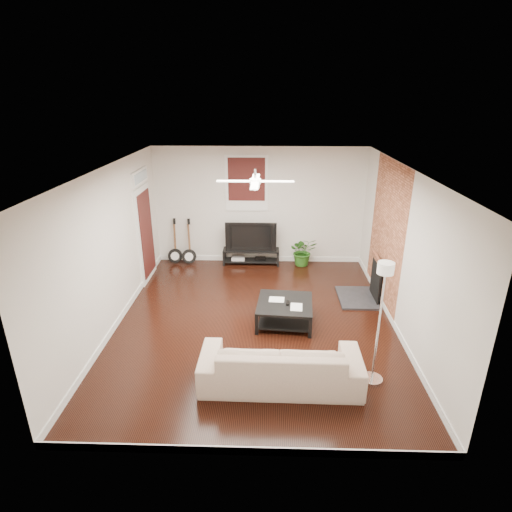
% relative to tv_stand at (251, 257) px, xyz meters
% --- Properties ---
extents(room, '(5.01, 6.01, 2.81)m').
position_rel_tv_stand_xyz_m(room, '(0.19, -2.78, 1.21)').
color(room, black).
rests_on(room, ground).
extents(brick_accent, '(0.02, 2.20, 2.80)m').
position_rel_tv_stand_xyz_m(brick_accent, '(2.68, -1.78, 1.21)').
color(brick_accent, brown).
rests_on(brick_accent, floor).
extents(fireplace, '(0.80, 1.10, 0.92)m').
position_rel_tv_stand_xyz_m(fireplace, '(2.39, -1.78, 0.27)').
color(fireplace, black).
rests_on(fireplace, floor).
extents(window_back, '(1.00, 0.06, 1.30)m').
position_rel_tv_stand_xyz_m(window_back, '(-0.11, 0.19, 1.76)').
color(window_back, '#340F0E').
rests_on(window_back, wall_back).
extents(door_left, '(0.08, 1.00, 2.50)m').
position_rel_tv_stand_xyz_m(door_left, '(-2.27, -0.88, 1.06)').
color(door_left, white).
rests_on(door_left, wall_left).
extents(tv_stand, '(1.36, 0.36, 0.38)m').
position_rel_tv_stand_xyz_m(tv_stand, '(0.00, 0.00, 0.00)').
color(tv_stand, black).
rests_on(tv_stand, floor).
extents(tv, '(1.22, 0.16, 0.70)m').
position_rel_tv_stand_xyz_m(tv, '(0.00, 0.02, 0.54)').
color(tv, black).
rests_on(tv, tv_stand).
extents(coffee_table, '(1.06, 1.06, 0.41)m').
position_rel_tv_stand_xyz_m(coffee_table, '(0.73, -2.77, 0.02)').
color(coffee_table, black).
rests_on(coffee_table, floor).
extents(sofa, '(2.31, 0.93, 0.67)m').
position_rel_tv_stand_xyz_m(sofa, '(0.61, -4.46, 0.14)').
color(sofa, tan).
rests_on(sofa, floor).
extents(floor_lamp, '(0.31, 0.31, 1.87)m').
position_rel_tv_stand_xyz_m(floor_lamp, '(1.96, -4.36, 0.75)').
color(floor_lamp, silver).
rests_on(floor_lamp, floor).
extents(potted_plant, '(0.71, 0.63, 0.72)m').
position_rel_tv_stand_xyz_m(potted_plant, '(1.26, -0.03, 0.17)').
color(potted_plant, '#29611B').
rests_on(potted_plant, floor).
extents(guitar_left, '(0.38, 0.29, 1.13)m').
position_rel_tv_stand_xyz_m(guitar_left, '(-1.87, -0.03, 0.37)').
color(guitar_left, black).
rests_on(guitar_left, floor).
extents(guitar_right, '(0.40, 0.32, 1.13)m').
position_rel_tv_stand_xyz_m(guitar_right, '(-1.52, -0.06, 0.37)').
color(guitar_right, black).
rests_on(guitar_right, floor).
extents(ceiling_fan, '(1.24, 1.24, 0.32)m').
position_rel_tv_stand_xyz_m(ceiling_fan, '(0.19, -2.78, 2.41)').
color(ceiling_fan, white).
rests_on(ceiling_fan, ceiling).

